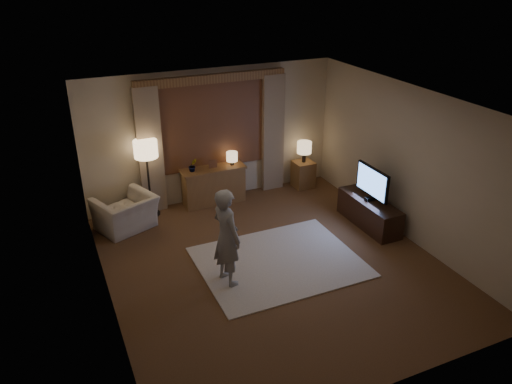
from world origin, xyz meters
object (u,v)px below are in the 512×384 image
side_table (303,174)px  tv_stand (369,212)px  sideboard (214,186)px  person (227,237)px  armchair (126,213)px

side_table → tv_stand: size_ratio=0.40×
sideboard → person: person is taller
armchair → person: size_ratio=0.63×
tv_stand → person: size_ratio=0.93×
tv_stand → armchair: bearing=157.8°
sideboard → armchair: sideboard is taller
side_table → person: 3.76m
tv_stand → person: person is taller
armchair → tv_stand: bearing=135.9°
sideboard → tv_stand: 3.03m
armchair → side_table: (3.77, 0.32, -0.03)m
armchair → tv_stand: (4.04, -1.65, -0.06)m
sideboard → side_table: bearing=-1.4°
side_table → tv_stand: 1.99m
side_table → person: bearing=-136.4°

